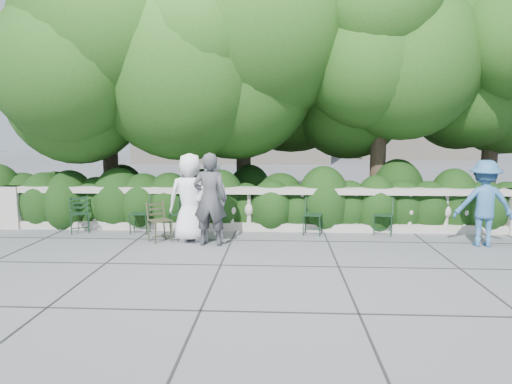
{
  "coord_description": "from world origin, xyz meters",
  "views": [
    {
      "loc": [
        0.5,
        -8.49,
        2.26
      ],
      "look_at": [
        0.0,
        1.0,
        1.0
      ],
      "focal_mm": 32.0,
      "sensor_mm": 36.0,
      "label": 1
    }
  ],
  "objects_px": {
    "chair_a": "(139,235)",
    "chair_e": "(311,236)",
    "chair_c": "(178,235)",
    "person_woman_grey": "(210,199)",
    "person_casual_man": "(211,202)",
    "chair_b": "(81,234)",
    "person_older_blue": "(484,203)",
    "person_businessman": "(190,198)",
    "chair_weathered": "(163,243)",
    "chair_f": "(382,236)"
  },
  "relations": [
    {
      "from": "person_casual_man",
      "to": "person_older_blue",
      "type": "distance_m",
      "value": 5.45
    },
    {
      "from": "chair_c",
      "to": "person_woman_grey",
      "type": "distance_m",
      "value": 1.48
    },
    {
      "from": "chair_e",
      "to": "person_older_blue",
      "type": "height_order",
      "value": "person_older_blue"
    },
    {
      "from": "chair_b",
      "to": "chair_c",
      "type": "bearing_deg",
      "value": -25.78
    },
    {
      "from": "chair_b",
      "to": "chair_f",
      "type": "bearing_deg",
      "value": -24.55
    },
    {
      "from": "chair_c",
      "to": "chair_f",
      "type": "bearing_deg",
      "value": 23.54
    },
    {
      "from": "chair_e",
      "to": "person_businessman",
      "type": "bearing_deg",
      "value": -155.41
    },
    {
      "from": "chair_a",
      "to": "chair_e",
      "type": "height_order",
      "value": "same"
    },
    {
      "from": "chair_b",
      "to": "person_casual_man",
      "type": "distance_m",
      "value": 3.14
    },
    {
      "from": "chair_b",
      "to": "chair_e",
      "type": "relative_size",
      "value": 1.0
    },
    {
      "from": "chair_c",
      "to": "chair_f",
      "type": "xyz_separation_m",
      "value": [
        4.46,
        0.16,
        0.0
      ]
    },
    {
      "from": "person_casual_man",
      "to": "chair_e",
      "type": "bearing_deg",
      "value": -154.95
    },
    {
      "from": "chair_a",
      "to": "person_businessman",
      "type": "distance_m",
      "value": 1.66
    },
    {
      "from": "chair_a",
      "to": "chair_c",
      "type": "distance_m",
      "value": 0.89
    },
    {
      "from": "chair_f",
      "to": "chair_weathered",
      "type": "distance_m",
      "value": 4.69
    },
    {
      "from": "chair_a",
      "to": "chair_b",
      "type": "height_order",
      "value": "same"
    },
    {
      "from": "person_woman_grey",
      "to": "person_casual_man",
      "type": "xyz_separation_m",
      "value": [
        -0.03,
        0.31,
        -0.1
      ]
    },
    {
      "from": "chair_weathered",
      "to": "person_businessman",
      "type": "bearing_deg",
      "value": -21.45
    },
    {
      "from": "chair_weathered",
      "to": "chair_b",
      "type": "bearing_deg",
      "value": 121.29
    },
    {
      "from": "chair_c",
      "to": "person_woman_grey",
      "type": "xyz_separation_m",
      "value": [
        0.84,
        -0.8,
        0.93
      ]
    },
    {
      "from": "chair_weathered",
      "to": "chair_e",
      "type": "bearing_deg",
      "value": -26.37
    },
    {
      "from": "person_businessman",
      "to": "chair_e",
      "type": "bearing_deg",
      "value": -173.66
    },
    {
      "from": "chair_a",
      "to": "person_businessman",
      "type": "bearing_deg",
      "value": -24.4
    },
    {
      "from": "person_woman_grey",
      "to": "person_older_blue",
      "type": "bearing_deg",
      "value": -173.1
    },
    {
      "from": "chair_b",
      "to": "person_older_blue",
      "type": "xyz_separation_m",
      "value": [
        8.44,
        -0.56,
        0.86
      ]
    },
    {
      "from": "chair_f",
      "to": "person_casual_man",
      "type": "relative_size",
      "value": 0.51
    },
    {
      "from": "chair_e",
      "to": "person_older_blue",
      "type": "xyz_separation_m",
      "value": [
        3.34,
        -0.66,
        0.86
      ]
    },
    {
      "from": "chair_b",
      "to": "chair_f",
      "type": "xyz_separation_m",
      "value": [
        6.65,
        0.16,
        0.0
      ]
    },
    {
      "from": "chair_b",
      "to": "person_casual_man",
      "type": "relative_size",
      "value": 0.51
    },
    {
      "from": "person_businessman",
      "to": "person_older_blue",
      "type": "height_order",
      "value": "person_businessman"
    },
    {
      "from": "person_businessman",
      "to": "person_casual_man",
      "type": "height_order",
      "value": "person_businessman"
    },
    {
      "from": "chair_b",
      "to": "chair_e",
      "type": "xyz_separation_m",
      "value": [
        5.1,
        0.1,
        0.0
      ]
    },
    {
      "from": "chair_weathered",
      "to": "person_casual_man",
      "type": "height_order",
      "value": "person_casual_man"
    },
    {
      "from": "person_casual_man",
      "to": "person_woman_grey",
      "type": "bearing_deg",
      "value": 105.59
    },
    {
      "from": "chair_weathered",
      "to": "person_woman_grey",
      "type": "xyz_separation_m",
      "value": [
        0.99,
        -0.12,
        0.93
      ]
    },
    {
      "from": "chair_weathered",
      "to": "chair_c",
      "type": "bearing_deg",
      "value": 36.89
    },
    {
      "from": "chair_a",
      "to": "chair_c",
      "type": "relative_size",
      "value": 1.0
    },
    {
      "from": "chair_weathered",
      "to": "person_older_blue",
      "type": "distance_m",
      "value": 6.47
    },
    {
      "from": "chair_a",
      "to": "chair_weathered",
      "type": "bearing_deg",
      "value": -46.11
    },
    {
      "from": "chair_e",
      "to": "person_older_blue",
      "type": "distance_m",
      "value": 3.51
    },
    {
      "from": "chair_b",
      "to": "person_older_blue",
      "type": "relative_size",
      "value": 0.49
    },
    {
      "from": "person_casual_man",
      "to": "chair_f",
      "type": "bearing_deg",
      "value": -160.28
    },
    {
      "from": "person_woman_grey",
      "to": "person_businessman",
      "type": "bearing_deg",
      "value": -29.43
    },
    {
      "from": "person_businessman",
      "to": "person_woman_grey",
      "type": "height_order",
      "value": "person_woman_grey"
    },
    {
      "from": "chair_a",
      "to": "person_woman_grey",
      "type": "distance_m",
      "value": 2.14
    },
    {
      "from": "person_businessman",
      "to": "person_older_blue",
      "type": "xyz_separation_m",
      "value": [
        5.87,
        -0.07,
        -0.06
      ]
    },
    {
      "from": "person_older_blue",
      "to": "person_casual_man",
      "type": "bearing_deg",
      "value": 5.61
    },
    {
      "from": "person_casual_man",
      "to": "person_older_blue",
      "type": "bearing_deg",
      "value": -171.08
    },
    {
      "from": "person_woman_grey",
      "to": "chair_e",
      "type": "bearing_deg",
      "value": -152.44
    },
    {
      "from": "chair_weathered",
      "to": "person_woman_grey",
      "type": "distance_m",
      "value": 1.37
    }
  ]
}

